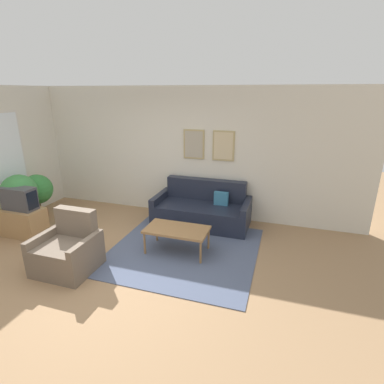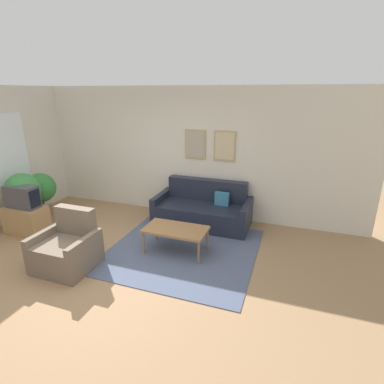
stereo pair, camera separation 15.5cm
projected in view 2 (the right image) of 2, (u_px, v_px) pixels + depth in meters
ground_plane at (105, 273)px, 4.48m from camera, size 16.00×16.00×0.00m
area_rug at (183, 250)px, 5.13m from camera, size 2.43×2.40×0.01m
wall_back at (173, 152)px, 6.42m from camera, size 8.00×0.09×2.70m
couch at (203, 210)px, 6.09m from camera, size 1.91×0.90×0.86m
coffee_table at (176, 230)px, 4.97m from camera, size 1.04×0.57×0.43m
tv_stand at (27, 220)px, 5.70m from camera, size 0.76×0.45×0.52m
tv at (22, 197)px, 5.55m from camera, size 0.62×0.28×0.42m
armchair at (67, 249)px, 4.57m from camera, size 0.84×0.76×0.89m
potted_plant_tall at (23, 192)px, 5.83m from camera, size 0.67×0.67×1.09m
potted_plant_by_window at (41, 189)px, 6.34m from camera, size 0.62×0.62×0.96m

